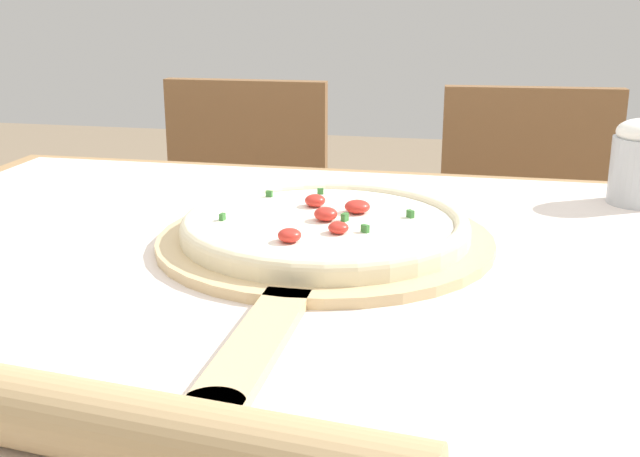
# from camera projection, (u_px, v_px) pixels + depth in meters

# --- Properties ---
(dining_table) EXTENTS (1.19, 1.02, 0.78)m
(dining_table) POSITION_uv_depth(u_px,v_px,m) (266.00, 359.00, 0.93)
(dining_table) COLOR #A87F51
(dining_table) RESTS_ON ground_plane
(towel_cloth) EXTENTS (1.11, 0.94, 0.00)m
(towel_cloth) POSITION_uv_depth(u_px,v_px,m) (264.00, 266.00, 0.90)
(towel_cloth) COLOR silver
(towel_cloth) RESTS_ON dining_table
(pizza_peel) EXTENTS (0.40, 0.63, 0.01)m
(pizza_peel) POSITION_uv_depth(u_px,v_px,m) (321.00, 246.00, 0.94)
(pizza_peel) COLOR #D6B784
(pizza_peel) RESTS_ON towel_cloth
(pizza) EXTENTS (0.34, 0.34, 0.04)m
(pizza) POSITION_uv_depth(u_px,v_px,m) (325.00, 225.00, 0.95)
(pizza) COLOR beige
(pizza) RESTS_ON pizza_peel
(rolling_pin) EXTENTS (0.46, 0.10, 0.05)m
(rolling_pin) POSITION_uv_depth(u_px,v_px,m) (151.00, 433.00, 0.51)
(rolling_pin) COLOR tan
(rolling_pin) RESTS_ON towel_cloth
(chair_left) EXTENTS (0.41, 0.41, 0.87)m
(chair_left) POSITION_uv_depth(u_px,v_px,m) (239.00, 246.00, 1.86)
(chair_left) COLOR brown
(chair_left) RESTS_ON ground_plane
(chair_right) EXTENTS (0.43, 0.43, 0.87)m
(chair_right) POSITION_uv_depth(u_px,v_px,m) (526.00, 265.00, 1.73)
(chair_right) COLOR brown
(chair_right) RESTS_ON ground_plane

